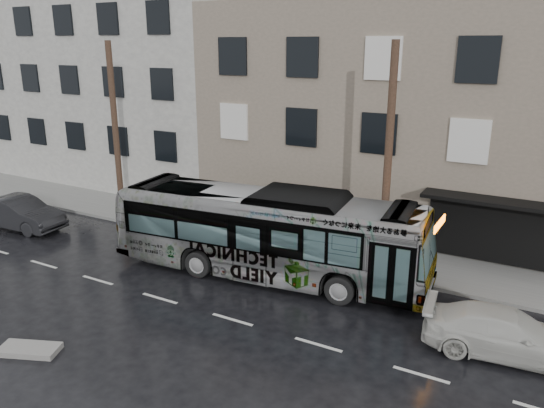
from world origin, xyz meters
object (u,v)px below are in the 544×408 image
at_px(utility_pole_front, 388,164).
at_px(sign_post, 410,251).
at_px(utility_pole_rear, 116,134).
at_px(dark_sedan, 19,213).
at_px(bus, 268,233).
at_px(white_sedan, 506,333).

distance_m(utility_pole_front, sign_post, 3.48).
xyz_separation_m(utility_pole_rear, dark_sedan, (-3.80, -3.26, -3.84)).
xyz_separation_m(utility_pole_front, utility_pole_rear, (-14.00, 0.00, 0.00)).
distance_m(sign_post, bus, 5.56).
bearing_deg(sign_post, white_sedan, -41.94).
relative_size(utility_pole_front, sign_post, 3.75).
distance_m(utility_pole_front, bus, 5.36).
bearing_deg(sign_post, utility_pole_rear, 180.00).
relative_size(sign_post, dark_sedan, 0.49).
height_order(utility_pole_rear, bus, utility_pole_rear).
height_order(utility_pole_front, utility_pole_rear, same).
height_order(utility_pole_front, white_sedan, utility_pole_front).
bearing_deg(utility_pole_front, sign_post, 0.00).
relative_size(bus, dark_sedan, 2.61).
height_order(utility_pole_rear, sign_post, utility_pole_rear).
xyz_separation_m(white_sedan, dark_sedan, (-22.81, 0.24, 0.11)).
height_order(sign_post, dark_sedan, sign_post).
bearing_deg(utility_pole_rear, utility_pole_front, 0.00).
xyz_separation_m(utility_pole_front, white_sedan, (5.00, -3.51, -3.95)).
bearing_deg(sign_post, utility_pole_front, 180.00).
xyz_separation_m(utility_pole_front, bus, (-4.07, -2.00, -2.86)).
bearing_deg(sign_post, dark_sedan, -170.21).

